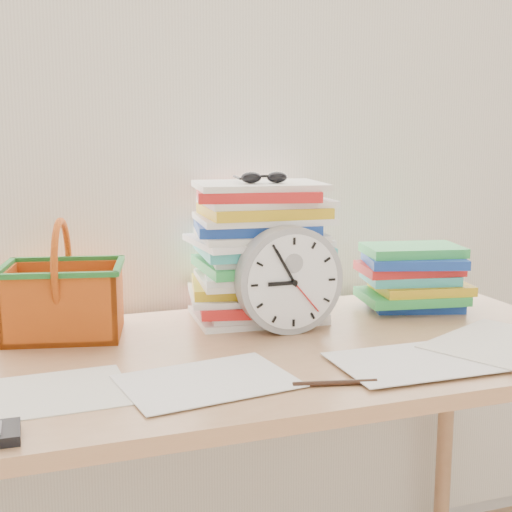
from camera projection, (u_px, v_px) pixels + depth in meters
name	position (u px, v px, depth m)	size (l,w,h in m)	color
curtain	(212.00, 80.00, 1.70)	(2.40, 0.01, 2.50)	white
desk	(266.00, 382.00, 1.46)	(1.40, 0.70, 0.75)	#AF7C52
paper_stack	(261.00, 251.00, 1.64)	(0.32, 0.26, 0.32)	white
clock	(289.00, 280.00, 1.53)	(0.23, 0.23, 0.05)	#939496
sunglasses	(264.00, 177.00, 1.58)	(0.12, 0.10, 0.03)	black
book_stack	(416.00, 277.00, 1.74)	(0.26, 0.20, 0.16)	white
basket	(62.00, 279.00, 1.50)	(0.25, 0.19, 0.25)	#D55A14
pen	(335.00, 383.00, 1.22)	(0.01, 0.01, 0.15)	black
scattered_papers	(266.00, 344.00, 1.44)	(1.26, 0.42, 0.02)	white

